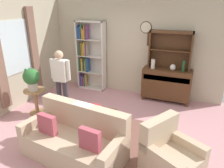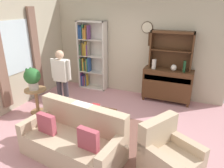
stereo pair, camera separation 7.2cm
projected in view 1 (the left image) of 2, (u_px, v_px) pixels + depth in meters
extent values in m
cube|color=#C68C93|center=(105.00, 126.00, 4.70)|extent=(5.40, 4.60, 0.02)
cube|color=#BCB299|center=(134.00, 47.00, 6.03)|extent=(5.00, 0.06, 2.80)
cylinder|color=beige|center=(146.00, 27.00, 5.68)|extent=(0.28, 0.03, 0.28)
torus|color=#382314|center=(146.00, 27.00, 5.68)|extent=(0.31, 0.02, 0.31)
cube|color=#422816|center=(152.00, 39.00, 5.72)|extent=(0.28, 0.03, 0.36)
cube|color=#BCB299|center=(9.00, 55.00, 5.08)|extent=(0.06, 4.20, 2.80)
cube|color=silver|center=(15.00, 47.00, 5.18)|extent=(0.02, 0.90, 1.30)
cube|color=#7F5B4C|center=(34.00, 51.00, 5.74)|extent=(0.08, 0.24, 2.30)
cube|color=brown|center=(107.00, 135.00, 4.36)|extent=(2.26, 1.66, 0.01)
cube|color=silver|center=(79.00, 55.00, 6.59)|extent=(0.04, 0.30, 2.10)
cube|color=silver|center=(104.00, 57.00, 6.29)|extent=(0.04, 0.30, 2.10)
cube|color=silver|center=(90.00, 21.00, 6.07)|extent=(0.90, 0.30, 0.04)
cube|color=silver|center=(92.00, 87.00, 6.81)|extent=(0.90, 0.30, 0.04)
cube|color=silver|center=(93.00, 55.00, 6.56)|extent=(0.90, 0.01, 2.10)
cube|color=silver|center=(92.00, 72.00, 6.62)|extent=(0.86, 0.30, 0.02)
cube|color=#723F7F|center=(81.00, 79.00, 6.84)|extent=(0.02, 0.20, 0.43)
cube|color=#284C8C|center=(82.00, 80.00, 6.85)|extent=(0.03, 0.22, 0.34)
cube|color=#723F7F|center=(83.00, 80.00, 6.83)|extent=(0.04, 0.20, 0.33)
cube|color=#CC7233|center=(84.00, 81.00, 6.83)|extent=(0.03, 0.10, 0.28)
cube|color=#284C8C|center=(85.00, 81.00, 6.80)|extent=(0.02, 0.16, 0.33)
cube|color=gold|center=(86.00, 80.00, 6.78)|extent=(0.02, 0.12, 0.40)
cube|color=silver|center=(91.00, 56.00, 6.44)|extent=(0.86, 0.30, 0.02)
cube|color=#337247|center=(80.00, 64.00, 6.67)|extent=(0.03, 0.21, 0.39)
cube|color=#3F3833|center=(81.00, 65.00, 6.66)|extent=(0.03, 0.16, 0.39)
cube|color=gold|center=(82.00, 64.00, 6.63)|extent=(0.04, 0.14, 0.41)
cube|color=#337247|center=(84.00, 66.00, 6.64)|extent=(0.03, 0.12, 0.29)
cube|color=#3F3833|center=(85.00, 64.00, 6.60)|extent=(0.04, 0.11, 0.43)
cube|color=#CC7233|center=(86.00, 66.00, 6.60)|extent=(0.03, 0.17, 0.34)
cube|color=#337247|center=(87.00, 65.00, 6.58)|extent=(0.03, 0.23, 0.42)
cube|color=#284C8C|center=(88.00, 65.00, 6.56)|extent=(0.04, 0.19, 0.44)
cube|color=silver|center=(91.00, 40.00, 6.26)|extent=(0.86, 0.30, 0.02)
cube|color=#337247|center=(79.00, 50.00, 6.50)|extent=(0.03, 0.10, 0.33)
cube|color=#337247|center=(80.00, 50.00, 6.48)|extent=(0.02, 0.10, 0.34)
cube|color=#3F3833|center=(81.00, 49.00, 6.46)|extent=(0.04, 0.22, 0.38)
cube|color=gold|center=(83.00, 49.00, 6.45)|extent=(0.02, 0.19, 0.39)
cube|color=#3F3833|center=(83.00, 48.00, 6.43)|extent=(0.03, 0.13, 0.43)
cube|color=gold|center=(84.00, 50.00, 6.43)|extent=(0.03, 0.22, 0.36)
cube|color=gold|center=(85.00, 49.00, 6.40)|extent=(0.04, 0.18, 0.44)
cube|color=#723F7F|center=(86.00, 50.00, 6.41)|extent=(0.02, 0.19, 0.33)
cube|color=gray|center=(87.00, 49.00, 6.38)|extent=(0.02, 0.12, 0.44)
cube|color=#284C8C|center=(78.00, 32.00, 6.30)|extent=(0.03, 0.16, 0.40)
cube|color=#284C8C|center=(79.00, 33.00, 6.30)|extent=(0.02, 0.21, 0.32)
cube|color=#284C8C|center=(81.00, 33.00, 6.28)|extent=(0.04, 0.17, 0.36)
cube|color=#337247|center=(82.00, 32.00, 6.26)|extent=(0.04, 0.12, 0.41)
cube|color=#CC7233|center=(83.00, 34.00, 6.26)|extent=(0.03, 0.21, 0.32)
cube|color=gold|center=(85.00, 34.00, 6.25)|extent=(0.04, 0.20, 0.28)
cube|color=#CC7233|center=(86.00, 32.00, 6.21)|extent=(0.02, 0.24, 0.41)
cube|color=#3F3833|center=(87.00, 34.00, 6.22)|extent=(0.03, 0.20, 0.32)
cube|color=#723F7F|center=(88.00, 32.00, 6.19)|extent=(0.02, 0.19, 0.41)
cube|color=#4C2D19|center=(166.00, 83.00, 5.76)|extent=(1.30, 0.45, 0.82)
cube|color=#4C2D19|center=(143.00, 98.00, 5.98)|extent=(0.06, 0.06, 0.10)
cube|color=#4C2D19|center=(187.00, 105.00, 5.56)|extent=(0.06, 0.06, 0.10)
cube|color=#4C2D19|center=(145.00, 93.00, 6.28)|extent=(0.06, 0.06, 0.10)
cube|color=#4C2D19|center=(187.00, 100.00, 5.86)|extent=(0.06, 0.06, 0.10)
cube|color=#3D2414|center=(166.00, 79.00, 5.49)|extent=(1.20, 0.01, 0.14)
cube|color=#4C2D19|center=(150.00, 49.00, 5.68)|extent=(0.04, 0.26, 1.00)
cube|color=#4C2D19|center=(191.00, 52.00, 5.31)|extent=(0.04, 0.26, 1.00)
cube|color=#4C2D19|center=(172.00, 32.00, 5.33)|extent=(1.10, 0.26, 0.06)
cube|color=#4C2D19|center=(170.00, 50.00, 5.50)|extent=(1.06, 0.26, 0.02)
cube|color=#4C2D19|center=(171.00, 49.00, 5.61)|extent=(1.10, 0.01, 1.00)
cylinder|color=beige|center=(153.00, 64.00, 5.63)|extent=(0.11, 0.11, 0.26)
ellipsoid|color=beige|center=(173.00, 67.00, 5.47)|extent=(0.15, 0.15, 0.17)
cylinder|color=#194223|center=(183.00, 66.00, 5.34)|extent=(0.07, 0.07, 0.29)
cube|color=#C6AD8E|center=(74.00, 147.00, 3.68)|extent=(1.89, 1.07, 0.42)
cube|color=#C6AD8E|center=(83.00, 116.00, 3.78)|extent=(1.81, 0.42, 0.48)
cube|color=#C6AD8E|center=(39.00, 130.00, 4.02)|extent=(0.24, 0.86, 0.60)
cube|color=#C6AD8E|center=(115.00, 159.00, 3.27)|extent=(0.24, 0.86, 0.60)
cube|color=#B74C5B|center=(47.00, 124.00, 3.64)|extent=(0.37, 0.14, 0.36)
cube|color=#B74C5B|center=(90.00, 139.00, 3.23)|extent=(0.37, 0.14, 0.36)
cube|color=white|center=(83.00, 104.00, 3.69)|extent=(0.38, 0.22, 0.00)
cube|color=#C6AD8E|center=(172.00, 163.00, 3.32)|extent=(1.05, 1.04, 0.40)
cube|color=#C6AD8E|center=(159.00, 131.00, 3.38)|extent=(0.53, 0.74, 0.48)
cube|color=#C6AD8E|center=(160.00, 168.00, 3.11)|extent=(0.75, 0.51, 0.55)
cube|color=#C6AD8E|center=(184.00, 151.00, 3.47)|extent=(0.75, 0.51, 0.55)
cylinder|color=#997047|center=(35.00, 90.00, 5.05)|extent=(0.52, 0.52, 0.03)
cylinder|color=#997047|center=(36.00, 102.00, 5.16)|extent=(0.08, 0.08, 0.59)
cylinder|color=#997047|center=(38.00, 112.00, 5.26)|extent=(0.36, 0.36, 0.03)
cylinder|color=beige|center=(33.00, 86.00, 4.99)|extent=(0.23, 0.23, 0.18)
sphere|color=#2D6B33|center=(31.00, 77.00, 4.90)|extent=(0.39, 0.39, 0.39)
ellipsoid|color=#2D6B33|center=(30.00, 73.00, 5.00)|extent=(0.11, 0.07, 0.27)
ellipsoid|color=#2D6B33|center=(26.00, 74.00, 4.93)|extent=(0.11, 0.07, 0.27)
cylinder|color=gray|center=(50.00, 115.00, 5.06)|extent=(0.13, 0.13, 0.10)
sphere|color=#2D6B33|center=(49.00, 110.00, 5.01)|extent=(0.21, 0.21, 0.21)
ellipsoid|color=#2D6B33|center=(51.00, 108.00, 5.06)|extent=(0.06, 0.04, 0.15)
ellipsoid|color=#2D6B33|center=(50.00, 110.00, 4.94)|extent=(0.06, 0.04, 0.15)
ellipsoid|color=#2D6B33|center=(52.00, 108.00, 5.02)|extent=(0.06, 0.04, 0.15)
ellipsoid|color=#2D6B33|center=(51.00, 110.00, 4.96)|extent=(0.06, 0.04, 0.15)
cylinder|color=#38333D|center=(59.00, 96.00, 5.23)|extent=(0.13, 0.13, 0.82)
cylinder|color=#38333D|center=(66.00, 97.00, 5.18)|extent=(0.13, 0.13, 0.82)
cube|color=silver|center=(60.00, 70.00, 4.96)|extent=(0.35, 0.22, 0.52)
sphere|color=tan|center=(59.00, 55.00, 4.83)|extent=(0.21, 0.21, 0.20)
cylinder|color=silver|center=(52.00, 69.00, 5.02)|extent=(0.09, 0.09, 0.48)
cylinder|color=silver|center=(68.00, 70.00, 4.89)|extent=(0.09, 0.09, 0.48)
cube|color=#4C2D19|center=(96.00, 112.00, 4.47)|extent=(0.80, 0.50, 0.03)
cube|color=#4C2D19|center=(76.00, 122.00, 4.49)|extent=(0.05, 0.05, 0.39)
cube|color=#4C2D19|center=(108.00, 129.00, 4.23)|extent=(0.05, 0.05, 0.39)
cube|color=#4C2D19|center=(86.00, 112.00, 4.87)|extent=(0.05, 0.05, 0.39)
cube|color=#4C2D19|center=(115.00, 119.00, 4.61)|extent=(0.05, 0.05, 0.39)
cube|color=#CC7233|center=(96.00, 108.00, 4.56)|extent=(0.17, 0.13, 0.02)
cube|color=#337247|center=(96.00, 107.00, 4.56)|extent=(0.19, 0.12, 0.03)
cube|color=gray|center=(96.00, 106.00, 4.55)|extent=(0.18, 0.14, 0.02)
cube|color=#B22D33|center=(96.00, 105.00, 4.53)|extent=(0.17, 0.11, 0.03)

